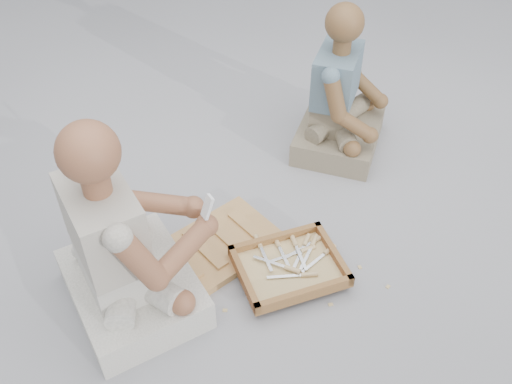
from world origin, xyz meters
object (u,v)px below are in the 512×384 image
carved_panel (218,247)px  tool_tray (289,267)px  companion (340,104)px  craftsman (123,251)px

carved_panel → tool_tray: 0.36m
carved_panel → tool_tray: tool_tray is taller
tool_tray → companion: (0.75, 0.66, 0.22)m
tool_tray → craftsman: 0.73m
tool_tray → craftsman: size_ratio=0.54×
carved_panel → companion: (0.95, 0.36, 0.26)m
tool_tray → craftsman: (-0.64, 0.22, 0.26)m
carved_panel → craftsman: size_ratio=0.60×
carved_panel → companion: bearing=20.9°
craftsman → companion: (1.39, 0.44, -0.04)m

